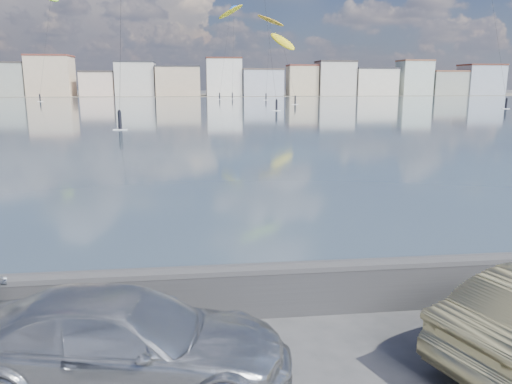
# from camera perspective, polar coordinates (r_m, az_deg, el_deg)

# --- Properties ---
(bay_water) EXTENTS (500.00, 177.00, 0.00)m
(bay_water) POSITION_cam_1_polar(r_m,az_deg,el_deg) (97.90, -6.89, 9.57)
(bay_water) COLOR #384355
(bay_water) RESTS_ON ground
(far_shore_strip) EXTENTS (500.00, 60.00, 0.00)m
(far_shore_strip) POSITION_cam_1_polar(r_m,az_deg,el_deg) (206.35, -7.01, 10.94)
(far_shore_strip) COLOR #4C473D
(far_shore_strip) RESTS_ON ground
(seawall) EXTENTS (400.00, 0.36, 1.08)m
(seawall) POSITION_cam_1_polar(r_m,az_deg,el_deg) (9.80, -4.98, -11.07)
(seawall) COLOR #28282B
(seawall) RESTS_ON ground
(far_buildings) EXTENTS (240.79, 13.26, 14.60)m
(far_buildings) POSITION_cam_1_polar(r_m,az_deg,el_deg) (192.31, -6.65, 12.65)
(far_buildings) COLOR beige
(far_buildings) RESTS_ON ground
(car_silver) EXTENTS (5.25, 2.78, 1.45)m
(car_silver) POSITION_cam_1_polar(r_m,az_deg,el_deg) (7.93, -14.85, -16.23)
(car_silver) COLOR #B4B7BA
(car_silver) RESTS_ON ground
(kitesurfer_0) EXTENTS (6.70, 17.40, 17.31)m
(kitesurfer_0) POSITION_cam_1_polar(r_m,az_deg,el_deg) (124.28, 3.06, 16.71)
(kitesurfer_0) COLOR yellow
(kitesurfer_0) RESTS_ON ground
(kitesurfer_2) EXTENTS (8.13, 10.13, 24.30)m
(kitesurfer_2) POSITION_cam_1_polar(r_m,az_deg,el_deg) (149.65, 1.67, 18.85)
(kitesurfer_2) COLOR #BF8C19
(kitesurfer_2) RESTS_ON ground
(kitesurfer_19) EXTENTS (8.74, 10.76, 27.39)m
(kitesurfer_19) POSITION_cam_1_polar(r_m,az_deg,el_deg) (155.35, -2.97, 19.72)
(kitesurfer_19) COLOR yellow
(kitesurfer_19) RESTS_ON ground
(kitesurfer_20) EXTENTS (4.86, 18.38, 29.67)m
(kitesurfer_20) POSITION_cam_1_polar(r_m,az_deg,el_deg) (166.79, -2.55, 20.06)
(kitesurfer_20) COLOR blue
(kitesurfer_20) RESTS_ON ground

